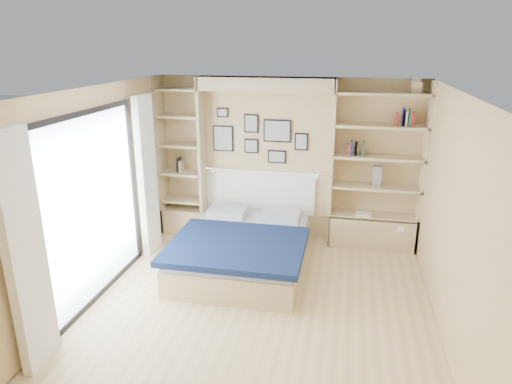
# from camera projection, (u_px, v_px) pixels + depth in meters

# --- Properties ---
(ground) EXTENTS (4.50, 4.50, 0.00)m
(ground) POSITION_uv_depth(u_px,v_px,m) (258.00, 310.00, 5.31)
(ground) COLOR #D5BA86
(ground) RESTS_ON ground
(room_shell) EXTENTS (4.50, 4.50, 4.50)m
(room_shell) POSITION_uv_depth(u_px,v_px,m) (252.00, 183.00, 6.47)
(room_shell) COLOR tan
(room_shell) RESTS_ON ground
(bed) EXTENTS (1.74, 2.29, 1.07)m
(bed) POSITION_uv_depth(u_px,v_px,m) (243.00, 248.00, 6.26)
(bed) COLOR tan
(bed) RESTS_ON ground
(photo_gallery) EXTENTS (1.48, 0.02, 0.82)m
(photo_gallery) POSITION_uv_depth(u_px,v_px,m) (258.00, 136.00, 6.97)
(photo_gallery) COLOR black
(photo_gallery) RESTS_ON ground
(reading_lamps) EXTENTS (1.92, 0.12, 0.15)m
(reading_lamps) POSITION_uv_depth(u_px,v_px,m) (265.00, 172.00, 6.89)
(reading_lamps) COLOR silver
(reading_lamps) RESTS_ON ground
(shelf_decor) EXTENTS (3.58, 0.23, 2.03)m
(shelf_decor) POSITION_uv_depth(u_px,v_px,m) (364.00, 136.00, 6.49)
(shelf_decor) COLOR #B43222
(shelf_decor) RESTS_ON ground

